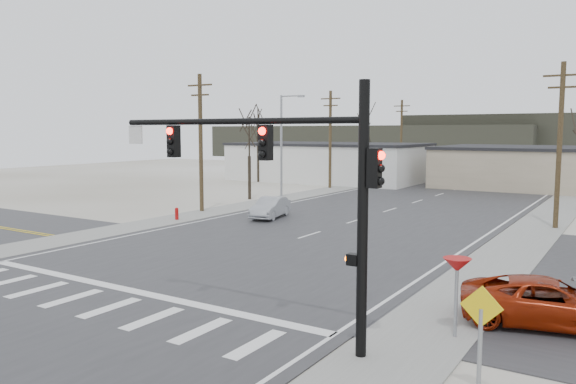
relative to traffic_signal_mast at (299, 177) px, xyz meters
The scene contains 24 objects.
ground 11.07m from the traffic_signal_mast, 141.84° to the left, with size 140.00×140.00×0.00m, color white.
main_road 23.10m from the traffic_signal_mast, 110.42° to the left, with size 18.00×110.00×0.05m, color #2A2A2C.
cross_road 11.07m from the traffic_signal_mast, 141.84° to the left, with size 90.00×10.00×0.04m, color #2A2A2C.
sidewalk_left 32.41m from the traffic_signal_mast, 125.21° to the left, with size 3.00×90.00×0.06m, color gray.
sidewalk_right 26.75m from the traffic_signal_mast, 84.10° to the left, with size 3.00×90.00×0.06m, color gray.
traffic_signal_mast is the anchor object (origin of this frame).
fire_hydrant 23.39m from the traffic_signal_mast, 141.87° to the left, with size 0.24×0.24×0.87m.
yield_sign 5.21m from the traffic_signal_mast, 36.85° to the left, with size 0.80×0.80×2.35m.
diamond_sign 6.01m from the traffic_signal_mast, ahead, with size 0.92×0.10×2.61m.
building_left_far 52.07m from the traffic_signal_mast, 117.34° to the left, with size 22.30×12.30×4.50m.
building_right_far 50.31m from the traffic_signal_mast, 87.60° to the left, with size 26.30×14.30×4.30m.
upole_left_b 26.60m from the traffic_signal_mast, 136.81° to the left, with size 2.20×0.30×10.00m.
upole_left_c 42.85m from the traffic_signal_mast, 116.91° to the left, with size 2.20×0.30×10.00m.
upole_left_d 61.35m from the traffic_signal_mast, 108.43° to the left, with size 2.20×0.30×10.00m.
upole_right_a 24.48m from the traffic_signal_mast, 81.52° to the left, with size 2.20×0.30×10.00m.
streetlight_main 33.84m from the traffic_signal_mast, 123.54° to the left, with size 2.40×0.25×9.00m.
tree_left_near 33.52m from the traffic_signal_mast, 128.57° to the left, with size 3.30×3.30×7.35m.
tree_left_far 56.63m from the traffic_signal_mast, 112.75° to the left, with size 3.96×3.96×8.82m.
tree_left_mid 50.12m from the traffic_signal_mast, 126.63° to the left, with size 3.96×3.96×8.82m.
hill_left 107.17m from the traffic_signal_mast, 113.59° to the left, with size 70.00×18.00×7.00m, color #333026.
sedan_crossing 22.97m from the traffic_signal_mast, 126.12° to the left, with size 1.48×4.24×1.40m, color #9DA0A7.
car_far_a 57.64m from the traffic_signal_mast, 91.86° to the left, with size 1.94×4.77×1.39m, color black.
car_far_b 69.91m from the traffic_signal_mast, 96.52° to the left, with size 1.84×4.58×1.56m, color black.
car_parked_red 8.67m from the traffic_signal_mast, 42.26° to the left, with size 2.38×5.15×1.43m, color maroon.
Camera 1 is at (15.76, -19.19, 5.93)m, focal length 35.00 mm.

